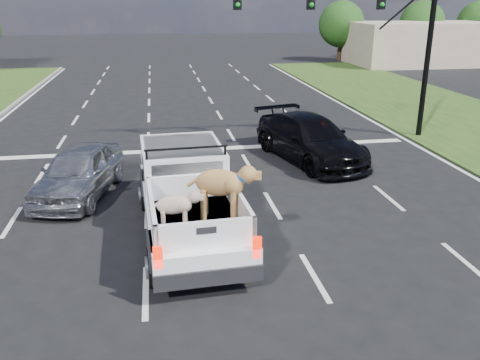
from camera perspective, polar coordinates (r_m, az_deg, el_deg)
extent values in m
plane|color=black|center=(10.61, -0.87, -11.64)|extent=(160.00, 160.00, 0.00)
cube|color=silver|center=(16.43, -22.62, -1.50)|extent=(0.12, 60.00, 0.01)
cube|color=silver|center=(15.96, -10.34, -0.86)|extent=(0.12, 60.00, 0.01)
cube|color=silver|center=(16.25, 2.08, -0.16)|extent=(0.12, 60.00, 0.01)
cube|color=silver|center=(17.25, 13.55, 0.49)|extent=(0.12, 60.00, 0.01)
cube|color=silver|center=(18.89, 23.54, 1.04)|extent=(0.15, 60.00, 0.01)
cube|color=silver|center=(19.80, -5.20, 3.44)|extent=(17.00, 0.45, 0.01)
cylinder|color=black|center=(22.42, 20.39, 13.34)|extent=(0.22, 0.22, 7.00)
cube|color=#C3AF95|center=(49.03, 19.67, 14.24)|extent=(12.00, 7.00, 3.60)
cylinder|color=#332114|center=(50.26, 11.15, 14.26)|extent=(0.44, 0.44, 2.16)
sphere|color=#183B10|center=(50.11, 11.33, 16.78)|extent=(4.20, 4.20, 4.20)
cylinder|color=#332114|center=(53.55, 19.45, 13.85)|extent=(0.44, 0.44, 2.16)
sphere|color=#183B10|center=(53.41, 19.73, 16.21)|extent=(4.20, 4.20, 4.20)
cylinder|color=#332114|center=(56.63, 24.95, 13.43)|extent=(0.44, 0.44, 2.16)
sphere|color=#183B10|center=(56.50, 25.28, 15.65)|extent=(4.20, 4.20, 4.20)
cylinder|color=black|center=(10.52, -9.43, -9.61)|extent=(0.35, 0.85, 0.84)
cylinder|color=black|center=(10.74, 0.93, -8.66)|extent=(0.35, 0.85, 0.84)
cylinder|color=black|center=(14.22, -10.46, -1.68)|extent=(0.35, 0.85, 0.84)
cylinder|color=black|center=(14.39, -2.82, -1.10)|extent=(0.35, 0.85, 0.84)
cube|color=white|center=(12.32, -5.67, -3.29)|extent=(2.40, 5.94, 0.57)
cube|color=white|center=(13.35, -6.51, 1.98)|extent=(2.16, 2.64, 0.95)
cube|color=black|center=(12.16, -5.87, 0.38)|extent=(1.71, 0.12, 0.68)
cylinder|color=black|center=(12.10, -6.06, 3.57)|extent=(1.98, 0.16, 0.06)
cube|color=black|center=(11.04, -4.88, -4.65)|extent=(2.11, 2.91, 0.07)
cube|color=white|center=(10.85, -9.84, -3.50)|extent=(0.24, 2.81, 0.57)
cube|color=white|center=(11.06, -0.11, -2.72)|extent=(0.24, 2.81, 0.57)
cube|color=white|center=(9.69, -3.82, -6.17)|extent=(1.96, 0.19, 0.57)
cube|color=red|center=(9.52, -9.21, -8.60)|extent=(0.18, 0.08, 0.44)
cube|color=red|center=(9.76, 1.91, -7.58)|extent=(0.18, 0.08, 0.44)
cube|color=black|center=(9.91, -3.58, -10.57)|extent=(2.13, 0.44, 0.33)
imported|color=#A9ABB1|center=(15.61, -17.67, 0.90)|extent=(2.69, 4.63, 1.48)
imported|color=black|center=(18.42, 7.84, 4.62)|extent=(3.51, 5.82, 1.58)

